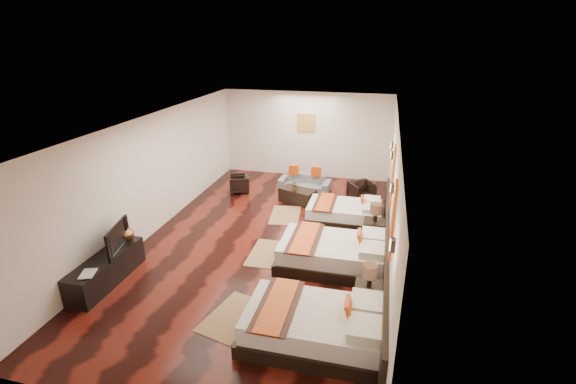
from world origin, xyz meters
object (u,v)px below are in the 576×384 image
(bed_mid, at_px, (335,253))
(coffee_table, at_px, (297,196))
(nightstand_b, at_px, (374,229))
(armchair_left, at_px, (239,184))
(tv, at_px, (113,238))
(figurine, at_px, (125,232))
(table_plant, at_px, (295,185))
(bed_near, at_px, (316,325))
(tv_console, at_px, (106,269))
(book, at_px, (81,274))
(armchair_right, at_px, (361,192))
(bed_far, at_px, (345,213))
(sofa, at_px, (305,182))
(nightstand_a, at_px, (368,295))

(bed_mid, distance_m, coffee_table, 3.44)
(nightstand_b, xyz_separation_m, armchair_left, (-4.09, 2.26, -0.07))
(tv, xyz_separation_m, armchair_left, (0.80, 4.82, -0.56))
(figurine, relative_size, armchair_left, 0.60)
(coffee_table, bearing_deg, table_plant, -152.24)
(bed_near, distance_m, bed_mid, 2.25)
(tv_console, bearing_deg, book, -90.00)
(bed_near, bearing_deg, tv_console, 171.38)
(tv, distance_m, armchair_right, 6.68)
(bed_mid, relative_size, tv, 2.34)
(bed_near, bearing_deg, armchair_right, 87.05)
(bed_far, relative_size, armchair_left, 3.30)
(figurine, relative_size, sofa, 0.22)
(coffee_table, height_order, table_plant, table_plant)
(bed_near, height_order, sofa, bed_near)
(sofa, bearing_deg, tv_console, -110.78)
(book, xyz_separation_m, coffee_table, (2.74, 5.35, -0.37))
(armchair_right, distance_m, table_plant, 1.92)
(book, bearing_deg, bed_far, 46.32)
(nightstand_a, xyz_separation_m, book, (-4.95, -0.91, 0.24))
(nightstand_b, height_order, coffee_table, nightstand_b)
(bed_mid, bearing_deg, coffee_table, 115.14)
(armchair_right, bearing_deg, bed_far, -136.65)
(bed_near, relative_size, nightstand_b, 2.31)
(bed_far, xyz_separation_m, armchair_left, (-3.34, 1.32, 0.01))
(nightstand_b, xyz_separation_m, table_plant, (-2.27, 1.86, 0.19))
(tv_console, distance_m, coffee_table, 5.46)
(nightstand_a, bearing_deg, coffee_table, 116.46)
(tv, height_order, armchair_left, tv)
(bed_far, distance_m, armchair_right, 1.49)
(bed_mid, height_order, nightstand_a, nightstand_a)
(bed_far, xyz_separation_m, coffee_table, (-1.46, 0.96, -0.05))
(nightstand_a, height_order, book, nightstand_a)
(nightstand_a, relative_size, figurine, 2.63)
(book, bearing_deg, coffee_table, 62.90)
(tv_console, bearing_deg, sofa, 64.64)
(bed_mid, relative_size, table_plant, 8.86)
(sofa, height_order, armchair_left, armchair_left)
(bed_near, relative_size, coffee_table, 2.22)
(bed_far, xyz_separation_m, figurine, (-4.19, -3.06, 0.47))
(nightstand_a, bearing_deg, nightstand_b, 90.00)
(tv, xyz_separation_m, figurine, (-0.05, 0.44, -0.10))
(bed_near, bearing_deg, bed_far, 90.05)
(nightstand_b, distance_m, coffee_table, 2.91)
(bed_near, height_order, bed_mid, bed_mid)
(bed_mid, height_order, armchair_right, bed_mid)
(book, xyz_separation_m, table_plant, (2.67, 5.32, -0.04))
(armchair_left, bearing_deg, sofa, 90.74)
(bed_far, bearing_deg, nightstand_a, -77.83)
(tv, relative_size, armchair_right, 1.50)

